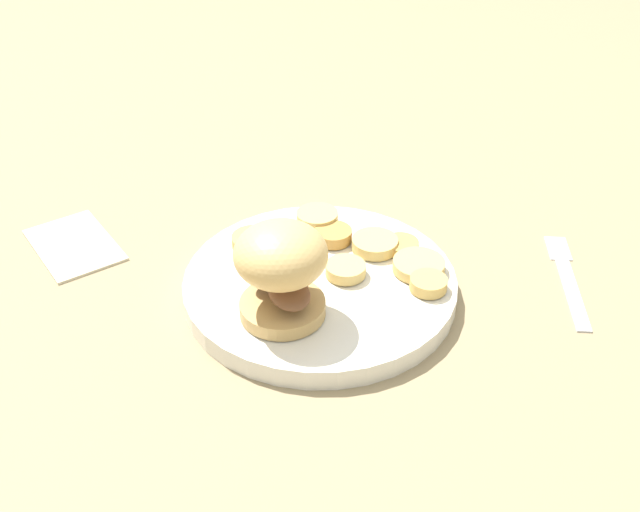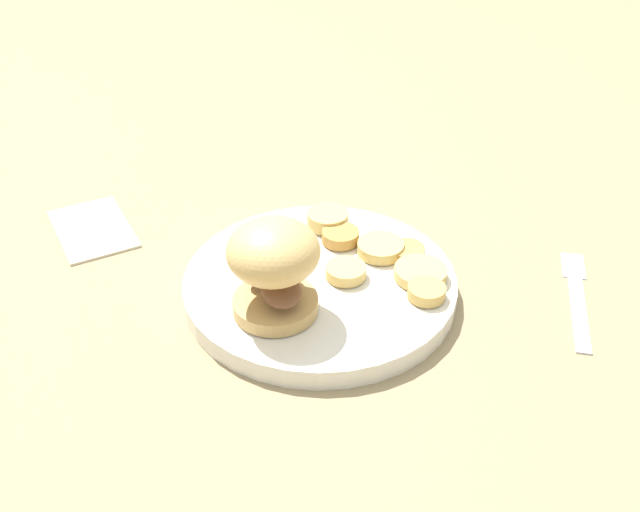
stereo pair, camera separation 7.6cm
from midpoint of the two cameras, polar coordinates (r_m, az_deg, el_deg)
ground_plane at (r=0.79m, az=-2.76°, el=-2.99°), size 4.00×4.00×0.00m
dinner_plate at (r=0.78m, az=-2.79°, el=-2.23°), size 0.28×0.28×0.02m
sandwich at (r=0.69m, az=-6.05°, el=-1.03°), size 0.09×0.09×0.10m
potato_round_0 at (r=0.78m, az=4.80°, el=-0.83°), size 0.05×0.05×0.01m
potato_round_1 at (r=0.85m, az=-2.77°, el=2.78°), size 0.05×0.05×0.02m
potato_round_2 at (r=0.81m, az=1.70°, el=0.74°), size 0.05×0.05×0.01m
potato_round_3 at (r=0.81m, az=3.56°, el=0.75°), size 0.04×0.04×0.01m
potato_round_4 at (r=0.82m, az=-7.77°, el=1.06°), size 0.05×0.05×0.01m
potato_round_5 at (r=0.77m, az=-0.84°, el=-1.14°), size 0.04×0.04×0.01m
potato_round_6 at (r=0.75m, az=5.44°, el=-2.22°), size 0.04×0.04×0.01m
potato_round_7 at (r=0.82m, az=-1.62°, el=1.52°), size 0.04×0.04×0.01m
fork at (r=0.83m, az=15.94°, el=-1.73°), size 0.13×0.13×0.00m
napkin at (r=0.91m, az=-20.53°, el=0.79°), size 0.13×0.09×0.01m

